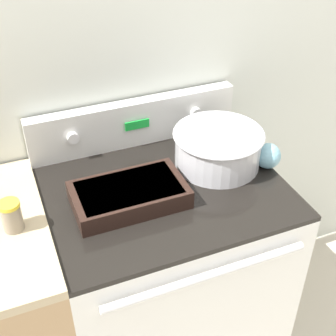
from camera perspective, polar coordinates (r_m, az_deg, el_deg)
name	(u,v)px	position (r m, az deg, el deg)	size (l,w,h in m)	color
kitchen_wall	(126,50)	(1.65, -5.20, 14.16)	(8.00, 0.05, 2.50)	silver
stove_range	(165,280)	(1.85, -0.40, -13.50)	(0.77, 0.66, 0.91)	silver
control_panel	(134,123)	(1.71, -4.12, 5.53)	(0.77, 0.07, 0.17)	silver
mixing_bowl	(218,146)	(1.60, 6.10, 2.65)	(0.31, 0.31, 0.13)	silver
casserole_dish	(129,194)	(1.45, -4.77, -3.17)	(0.35, 0.20, 0.06)	black
ladle	(266,155)	(1.64, 11.91, 1.54)	(0.09, 0.30, 0.09)	#7AB2C6
spice_jar_yellow_cap	(11,216)	(1.40, -18.55, -5.54)	(0.06, 0.06, 0.10)	gray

